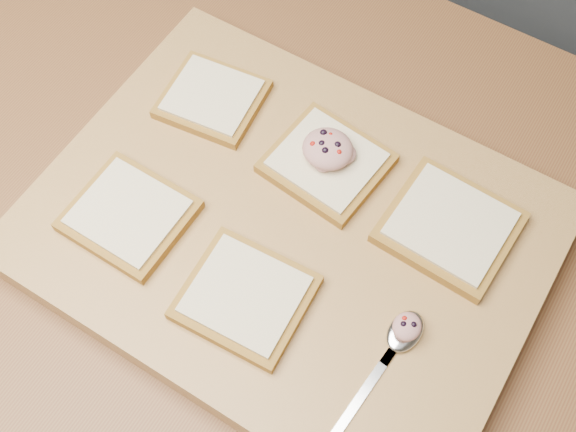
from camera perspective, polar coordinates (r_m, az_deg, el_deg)
name	(u,v)px	position (r m, az deg, el deg)	size (l,w,h in m)	color
ground	(242,372)	(1.71, -3.64, -12.21)	(4.00, 4.00, 0.00)	#515459
island_counter	(228,300)	(1.28, -4.79, -6.62)	(2.00, 0.80, 0.90)	slate
cutting_board	(288,233)	(0.80, 0.00, -1.39)	(0.54, 0.41, 0.04)	tan
bread_far_left	(212,98)	(0.87, -5.99, 9.24)	(0.12, 0.12, 0.02)	#A4742A
bread_far_center	(327,163)	(0.82, 3.08, 4.23)	(0.13, 0.12, 0.02)	#A4742A
bread_far_right	(449,227)	(0.79, 12.64, -0.82)	(0.14, 0.13, 0.02)	#A4742A
bread_near_left	(129,215)	(0.80, -12.46, 0.09)	(0.12, 0.11, 0.02)	#A4742A
bread_near_center	(245,297)	(0.74, -3.39, -6.38)	(0.13, 0.12, 0.02)	#A4742A
tuna_salad_dollop	(328,149)	(0.80, 3.15, 5.34)	(0.06, 0.05, 0.03)	tan
spoon	(399,341)	(0.74, 8.74, -9.71)	(0.04, 0.16, 0.01)	silver
spoon_salad	(407,326)	(0.73, 9.39, -8.61)	(0.03, 0.03, 0.02)	tan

